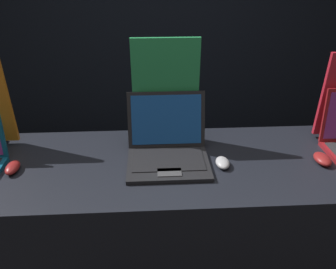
% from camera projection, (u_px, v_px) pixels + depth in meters
% --- Properties ---
extents(display_counter, '(2.36, 0.65, 0.88)m').
position_uv_depth(display_counter, '(169.00, 231.00, 1.76)').
color(display_counter, black).
rests_on(display_counter, ground_plane).
extents(mouse_front, '(0.06, 0.11, 0.04)m').
position_uv_depth(mouse_front, '(13.00, 168.00, 1.47)').
color(mouse_front, maroon).
rests_on(mouse_front, display_counter).
extents(laptop_middle, '(0.38, 0.36, 0.28)m').
position_uv_depth(laptop_middle, '(168.00, 146.00, 1.54)').
color(laptop_middle, black).
rests_on(laptop_middle, display_counter).
extents(mouse_middle, '(0.06, 0.10, 0.04)m').
position_uv_depth(mouse_middle, '(223.00, 163.00, 1.51)').
color(mouse_middle, '#B2B2B7').
rests_on(mouse_middle, display_counter).
extents(promo_stand_middle, '(0.32, 0.07, 0.53)m').
position_uv_depth(promo_stand_middle, '(166.00, 95.00, 1.60)').
color(promo_stand_middle, black).
rests_on(promo_stand_middle, display_counter).
extents(mouse_back, '(0.07, 0.11, 0.04)m').
position_uv_depth(mouse_back, '(322.00, 159.00, 1.53)').
color(mouse_back, maroon).
rests_on(mouse_back, display_counter).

